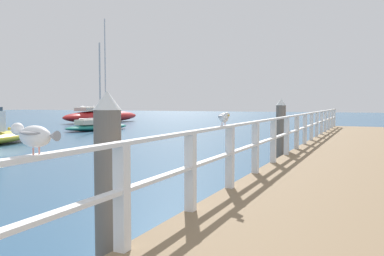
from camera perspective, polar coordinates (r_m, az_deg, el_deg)
The scene contains 8 objects.
pier_deck at distance 12.84m, azimuth 19.58°, elevation -3.72°, with size 2.68×26.83×0.36m, color #846B4C.
pier_railing at distance 12.91m, azimuth 14.07°, elevation 0.04°, with size 0.12×25.35×1.03m.
dock_piling_near at distance 4.44m, azimuth -11.36°, elevation -6.94°, with size 0.29×0.29×1.86m.
dock_piling_far at distance 12.51m, azimuth 11.98°, elevation -0.26°, with size 0.29×0.29×1.86m.
seagull_foreground at distance 3.07m, azimuth -20.69°, elevation -0.90°, with size 0.48×0.19×0.21m.
seagull_background at distance 6.45m, azimuth 4.36°, elevation 1.49°, with size 0.31×0.42×0.21m.
boat_2 at distance 27.00m, azimuth -12.85°, elevation 0.29°, with size 2.61×5.09×5.50m.
boat_3 at distance 37.69m, azimuth -12.17°, elevation 1.61°, with size 3.90×8.85×9.10m.
Camera 1 is at (0.87, 0.70, 1.74)m, focal length 39.20 mm.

